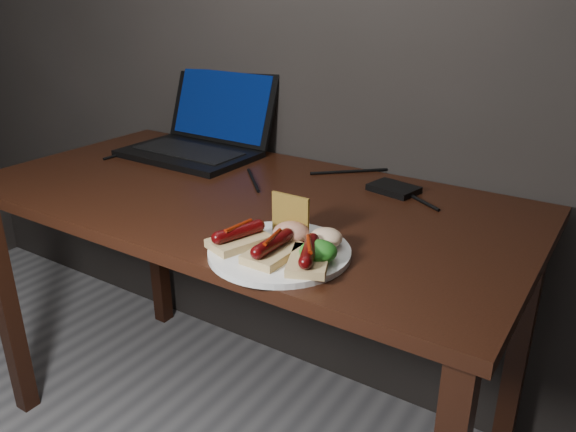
# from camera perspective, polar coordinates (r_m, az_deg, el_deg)

# --- Properties ---
(desk) EXTENTS (1.40, 0.70, 0.75)m
(desk) POSITION_cam_1_polar(r_m,az_deg,el_deg) (1.43, -4.54, -1.09)
(desk) COLOR black
(desk) RESTS_ON ground
(laptop) EXTENTS (0.40, 0.35, 0.25)m
(laptop) POSITION_cam_1_polar(r_m,az_deg,el_deg) (1.76, -8.82, 8.11)
(laptop) COLOR black
(laptop) RESTS_ON desk
(hard_drive) EXTENTS (0.13, 0.10, 0.02)m
(hard_drive) POSITION_cam_1_polar(r_m,az_deg,el_deg) (1.43, 10.69, 2.75)
(hard_drive) COLOR black
(hard_drive) RESTS_ON desk
(desk_cables) EXTENTS (0.98, 0.37, 0.01)m
(desk_cables) POSITION_cam_1_polar(r_m,az_deg,el_deg) (1.55, -1.63, 4.47)
(desk_cables) COLOR black
(desk_cables) RESTS_ON desk
(plate) EXTENTS (0.36, 0.36, 0.01)m
(plate) POSITION_cam_1_polar(r_m,az_deg,el_deg) (1.08, -0.87, -3.65)
(plate) COLOR white
(plate) RESTS_ON desk
(bread_sausage_left) EXTENTS (0.10, 0.13, 0.04)m
(bread_sausage_left) POSITION_cam_1_polar(r_m,az_deg,el_deg) (1.09, -5.01, -2.14)
(bread_sausage_left) COLOR #DDC282
(bread_sausage_left) RESTS_ON plate
(bread_sausage_center) EXTENTS (0.07, 0.12, 0.04)m
(bread_sausage_center) POSITION_cam_1_polar(r_m,az_deg,el_deg) (1.04, -1.58, -3.36)
(bread_sausage_center) COLOR #DDC282
(bread_sausage_center) RESTS_ON plate
(bread_sausage_right) EXTENTS (0.11, 0.13, 0.04)m
(bread_sausage_right) POSITION_cam_1_polar(r_m,az_deg,el_deg) (1.01, 2.15, -4.12)
(bread_sausage_right) COLOR #DDC282
(bread_sausage_right) RESTS_ON plate
(crispbread) EXTENTS (0.09, 0.01, 0.08)m
(crispbread) POSITION_cam_1_polar(r_m,az_deg,el_deg) (1.12, 0.25, 0.12)
(crispbread) COLOR #AB862F
(crispbread) RESTS_ON plate
(salad_greens) EXTENTS (0.07, 0.07, 0.04)m
(salad_greens) POSITION_cam_1_polar(r_m,az_deg,el_deg) (1.02, 3.09, -3.63)
(salad_greens) COLOR #136015
(salad_greens) RESTS_ON plate
(salsa_mound) EXTENTS (0.07, 0.07, 0.04)m
(salsa_mound) POSITION_cam_1_polar(r_m,az_deg,el_deg) (1.10, 0.31, -1.69)
(salsa_mound) COLOR maroon
(salsa_mound) RESTS_ON plate
(coleslaw_mound) EXTENTS (0.06, 0.06, 0.04)m
(coleslaw_mound) POSITION_cam_1_polar(r_m,az_deg,el_deg) (1.08, 3.89, -2.21)
(coleslaw_mound) COLOR white
(coleslaw_mound) RESTS_ON plate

